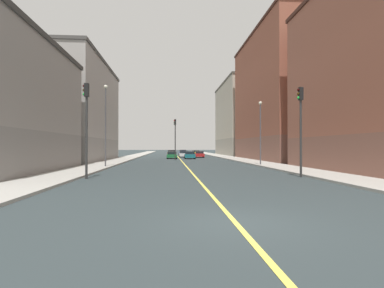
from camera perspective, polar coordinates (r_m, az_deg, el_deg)
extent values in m
plane|color=#2A3436|center=(9.09, 7.93, -14.11)|extent=(400.00, 400.00, 0.00)
cube|color=#9E9B93|center=(58.79, 6.99, -2.51)|extent=(3.58, 168.00, 0.15)
cube|color=#9E9B93|center=(58.18, -11.83, -2.52)|extent=(3.58, 168.00, 0.15)
cube|color=#E5D14C|center=(57.71, -2.37, -2.62)|extent=(0.16, 154.00, 0.01)
cube|color=brown|center=(51.82, 15.61, -0.86)|extent=(8.74, 25.06, 3.60)
cube|color=#93513D|center=(52.71, 15.59, 10.06)|extent=(8.74, 25.06, 16.38)
cube|color=#42241B|center=(54.87, 15.56, 18.71)|extent=(9.04, 25.36, 0.40)
cube|color=#9D9688|center=(77.92, 8.82, -0.58)|extent=(8.74, 24.13, 4.05)
cube|color=#BCB29E|center=(78.39, 8.82, 5.84)|extent=(8.74, 24.13, 13.50)
cube|color=#545047|center=(79.46, 8.81, 10.83)|extent=(9.04, 24.43, 0.40)
cube|color=gray|center=(49.31, -20.54, -1.03)|extent=(8.74, 22.89, 3.31)
cube|color=#9E9993|center=(49.75, -20.51, 7.25)|extent=(8.74, 22.89, 11.02)
cube|color=#474442|center=(50.84, -20.49, 13.64)|extent=(9.04, 23.19, 0.40)
cylinder|color=#2D2D2D|center=(23.05, 19.38, 0.95)|extent=(0.16, 0.16, 5.42)
cube|color=black|center=(23.35, 19.36, 8.72)|extent=(0.28, 0.32, 0.90)
sphere|color=#320404|center=(23.33, 18.99, 9.40)|extent=(0.20, 0.20, 0.20)
sphere|color=#352204|center=(23.28, 18.99, 8.72)|extent=(0.20, 0.20, 0.20)
sphere|color=green|center=(23.24, 18.99, 8.04)|extent=(0.20, 0.20, 0.20)
cylinder|color=#2D2D2D|center=(21.84, -18.84, 1.10)|extent=(0.16, 0.16, 5.48)
cube|color=black|center=(22.15, -18.81, 9.37)|extent=(0.28, 0.32, 0.90)
sphere|color=#320404|center=(22.24, -19.22, 10.04)|extent=(0.20, 0.20, 0.20)
sphere|color=#352204|center=(22.19, -19.22, 9.33)|extent=(0.20, 0.20, 0.20)
sphere|color=green|center=(22.15, -19.22, 8.61)|extent=(0.20, 0.20, 0.20)
cylinder|color=#2D2D2D|center=(49.20, -3.11, 0.27)|extent=(0.16, 0.16, 5.60)
cube|color=black|center=(49.35, -3.11, 4.04)|extent=(0.28, 0.32, 0.90)
sphere|color=red|center=(49.37, -3.29, 4.36)|extent=(0.20, 0.20, 0.20)
sphere|color=#352204|center=(49.34, -3.29, 4.03)|extent=(0.20, 0.20, 0.20)
sphere|color=black|center=(49.32, -3.29, 3.71)|extent=(0.20, 0.20, 0.20)
cylinder|color=#4C4C51|center=(35.64, 12.47, 1.75)|extent=(0.14, 0.14, 6.76)
sphere|color=#EAEACC|center=(35.95, 12.46, 7.38)|extent=(0.36, 0.36, 0.36)
cylinder|color=#4C4C51|center=(32.97, -15.62, 3.01)|extent=(0.14, 0.14, 7.99)
sphere|color=#EAEACC|center=(33.48, -15.60, 10.11)|extent=(0.36, 0.36, 0.36)
cube|color=orange|center=(70.18, -3.80, -1.79)|extent=(1.82, 4.09, 0.69)
cube|color=black|center=(70.32, -3.79, -1.31)|extent=(1.56, 1.91, 0.48)
cylinder|color=black|center=(71.46, -4.41, -1.96)|extent=(0.24, 0.65, 0.64)
cylinder|color=black|center=(71.43, -3.15, -1.96)|extent=(0.24, 0.65, 0.64)
cylinder|color=black|center=(68.95, -4.47, -2.01)|extent=(0.24, 0.65, 0.64)
cylinder|color=black|center=(68.92, -3.17, -2.01)|extent=(0.24, 0.65, 0.64)
cube|color=#1E6B38|center=(56.18, -3.71, -2.17)|extent=(1.82, 4.55, 0.57)
cube|color=black|center=(56.20, -3.71, -1.65)|extent=(1.59, 2.20, 0.46)
cylinder|color=black|center=(57.60, -4.53, -2.31)|extent=(0.22, 0.64, 0.64)
cylinder|color=black|center=(57.60, -2.90, -2.31)|extent=(0.22, 0.64, 0.64)
cylinder|color=black|center=(54.79, -4.56, -2.40)|extent=(0.22, 0.64, 0.64)
cylinder|color=black|center=(54.79, -2.85, -2.40)|extent=(0.22, 0.64, 0.64)
cube|color=gold|center=(73.05, 0.68, -1.76)|extent=(1.93, 4.00, 0.64)
cube|color=black|center=(73.13, 0.67, -1.34)|extent=(1.67, 1.79, 0.41)
cylinder|color=black|center=(74.23, -0.04, -1.91)|extent=(0.23, 0.64, 0.64)
cylinder|color=black|center=(74.34, 1.27, -1.90)|extent=(0.23, 0.64, 0.64)
cylinder|color=black|center=(71.78, 0.06, -1.95)|extent=(0.23, 0.64, 0.64)
cylinder|color=black|center=(71.89, 1.41, -1.95)|extent=(0.23, 0.64, 0.64)
cube|color=#196670|center=(55.07, -0.41, -2.19)|extent=(1.93, 4.15, 0.59)
cube|color=black|center=(55.02, -0.41, -1.61)|extent=(1.66, 2.17, 0.52)
cylinder|color=black|center=(56.32, -1.31, -2.35)|extent=(0.24, 0.65, 0.64)
cylinder|color=black|center=(56.39, 0.38, -2.35)|extent=(0.24, 0.65, 0.64)
cylinder|color=black|center=(53.78, -1.24, -2.44)|extent=(0.24, 0.65, 0.64)
cylinder|color=black|center=(53.85, 0.53, -2.44)|extent=(0.24, 0.65, 0.64)
cube|color=#23389E|center=(75.21, -1.72, -1.70)|extent=(1.85, 3.98, 0.69)
cube|color=black|center=(75.22, -1.72, -1.26)|extent=(1.58, 2.00, 0.47)
cylinder|color=black|center=(76.38, -2.37, -1.87)|extent=(0.24, 0.65, 0.64)
cylinder|color=black|center=(76.50, -1.20, -1.86)|extent=(0.24, 0.65, 0.64)
cylinder|color=black|center=(73.95, -2.25, -1.91)|extent=(0.24, 0.65, 0.64)
cylinder|color=black|center=(74.07, -1.04, -1.91)|extent=(0.24, 0.65, 0.64)
cube|color=white|center=(63.49, -1.52, -1.97)|extent=(1.89, 4.27, 0.59)
cube|color=black|center=(63.36, -1.52, -1.48)|extent=(1.65, 2.02, 0.50)
cylinder|color=black|center=(64.79, -2.33, -2.11)|extent=(0.22, 0.64, 0.64)
cylinder|color=black|center=(64.86, -0.82, -2.11)|extent=(0.22, 0.64, 0.64)
cylinder|color=black|center=(62.15, -2.26, -2.18)|extent=(0.22, 0.64, 0.64)
cylinder|color=black|center=(62.22, -0.68, -2.18)|extent=(0.22, 0.64, 0.64)
cube|color=red|center=(61.80, 1.38, -2.01)|extent=(1.90, 4.56, 0.58)
cube|color=black|center=(61.86, 1.37, -1.53)|extent=(1.61, 2.35, 0.46)
cylinder|color=black|center=(63.16, 0.60, -2.15)|extent=(0.25, 0.65, 0.64)
cylinder|color=black|center=(63.24, 2.01, -2.15)|extent=(0.25, 0.65, 0.64)
cylinder|color=black|center=(60.38, 0.71, -2.23)|extent=(0.25, 0.65, 0.64)
cylinder|color=black|center=(60.47, 2.19, -2.23)|extent=(0.25, 0.65, 0.64)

